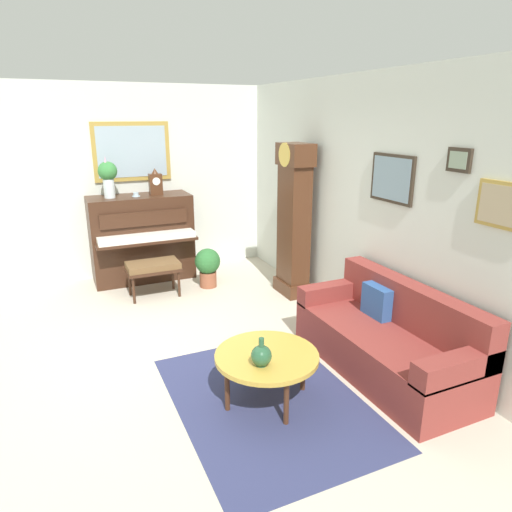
{
  "coord_description": "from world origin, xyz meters",
  "views": [
    {
      "loc": [
        4.37,
        -0.8,
        2.36
      ],
      "look_at": [
        -0.07,
        1.21,
        0.85
      ],
      "focal_mm": 32.11,
      "sensor_mm": 36.0,
      "label": 1
    }
  ],
  "objects_px": {
    "grandfather_clock": "(294,225)",
    "flower_vase": "(108,175)",
    "couch": "(387,340)",
    "green_jug": "(261,355)",
    "piano_bench": "(153,267)",
    "coffee_table": "(267,357)",
    "mantel_clock": "(155,183)",
    "teacup": "(136,195)",
    "potted_plant": "(208,265)",
    "piano": "(142,238)"
  },
  "relations": [
    {
      "from": "mantel_clock",
      "to": "piano",
      "type": "bearing_deg",
      "value": -90.67
    },
    {
      "from": "piano_bench",
      "to": "flower_vase",
      "type": "height_order",
      "value": "flower_vase"
    },
    {
      "from": "couch",
      "to": "piano_bench",
      "type": "bearing_deg",
      "value": -149.83
    },
    {
      "from": "coffee_table",
      "to": "couch",
      "type": "bearing_deg",
      "value": 88.88
    },
    {
      "from": "couch",
      "to": "green_jug",
      "type": "height_order",
      "value": "couch"
    },
    {
      "from": "piano_bench",
      "to": "coffee_table",
      "type": "relative_size",
      "value": 0.8
    },
    {
      "from": "flower_vase",
      "to": "coffee_table",
      "type": "bearing_deg",
      "value": 11.91
    },
    {
      "from": "coffee_table",
      "to": "green_jug",
      "type": "distance_m",
      "value": 0.22
    },
    {
      "from": "grandfather_clock",
      "to": "potted_plant",
      "type": "relative_size",
      "value": 3.62
    },
    {
      "from": "mantel_clock",
      "to": "flower_vase",
      "type": "relative_size",
      "value": 0.66
    },
    {
      "from": "coffee_table",
      "to": "mantel_clock",
      "type": "distance_m",
      "value": 3.67
    },
    {
      "from": "piano_bench",
      "to": "grandfather_clock",
      "type": "bearing_deg",
      "value": 69.32
    },
    {
      "from": "green_jug",
      "to": "teacup",
      "type": "bearing_deg",
      "value": -175.67
    },
    {
      "from": "mantel_clock",
      "to": "flower_vase",
      "type": "xyz_separation_m",
      "value": [
        -0.0,
        -0.65,
        0.14
      ]
    },
    {
      "from": "green_jug",
      "to": "potted_plant",
      "type": "distance_m",
      "value": 3.01
    },
    {
      "from": "grandfather_clock",
      "to": "green_jug",
      "type": "height_order",
      "value": "grandfather_clock"
    },
    {
      "from": "green_jug",
      "to": "potted_plant",
      "type": "bearing_deg",
      "value": 169.74
    },
    {
      "from": "teacup",
      "to": "green_jug",
      "type": "relative_size",
      "value": 0.48
    },
    {
      "from": "mantel_clock",
      "to": "green_jug",
      "type": "relative_size",
      "value": 1.58
    },
    {
      "from": "piano",
      "to": "coffee_table",
      "type": "relative_size",
      "value": 1.64
    },
    {
      "from": "coffee_table",
      "to": "green_jug",
      "type": "relative_size",
      "value": 3.67
    },
    {
      "from": "green_jug",
      "to": "couch",
      "type": "bearing_deg",
      "value": 94.88
    },
    {
      "from": "piano",
      "to": "mantel_clock",
      "type": "bearing_deg",
      "value": 89.33
    },
    {
      "from": "mantel_clock",
      "to": "teacup",
      "type": "height_order",
      "value": "mantel_clock"
    },
    {
      "from": "teacup",
      "to": "coffee_table",
      "type": "bearing_deg",
      "value": 6.41
    },
    {
      "from": "flower_vase",
      "to": "potted_plant",
      "type": "height_order",
      "value": "flower_vase"
    },
    {
      "from": "couch",
      "to": "flower_vase",
      "type": "xyz_separation_m",
      "value": [
        -3.55,
        -2.01,
        1.25
      ]
    },
    {
      "from": "flower_vase",
      "to": "teacup",
      "type": "bearing_deg",
      "value": 83.62
    },
    {
      "from": "couch",
      "to": "coffee_table",
      "type": "height_order",
      "value": "couch"
    },
    {
      "from": "coffee_table",
      "to": "teacup",
      "type": "bearing_deg",
      "value": -173.59
    },
    {
      "from": "piano",
      "to": "teacup",
      "type": "distance_m",
      "value": 0.65
    },
    {
      "from": "couch",
      "to": "green_jug",
      "type": "xyz_separation_m",
      "value": [
        0.12,
        -1.38,
        0.21
      ]
    },
    {
      "from": "teacup",
      "to": "piano_bench",
      "type": "bearing_deg",
      "value": 2.42
    },
    {
      "from": "piano_bench",
      "to": "teacup",
      "type": "bearing_deg",
      "value": -177.58
    },
    {
      "from": "grandfather_clock",
      "to": "potted_plant",
      "type": "xyz_separation_m",
      "value": [
        -0.71,
        -0.98,
        -0.64
      ]
    },
    {
      "from": "piano_bench",
      "to": "grandfather_clock",
      "type": "height_order",
      "value": "grandfather_clock"
    },
    {
      "from": "grandfather_clock",
      "to": "green_jug",
      "type": "distance_m",
      "value": 2.74
    },
    {
      "from": "piano_bench",
      "to": "grandfather_clock",
      "type": "distance_m",
      "value": 1.96
    },
    {
      "from": "piano_bench",
      "to": "flower_vase",
      "type": "bearing_deg",
      "value": -153.15
    },
    {
      "from": "piano_bench",
      "to": "couch",
      "type": "xyz_separation_m",
      "value": [
        2.79,
        1.62,
        -0.09
      ]
    },
    {
      "from": "flower_vase",
      "to": "green_jug",
      "type": "relative_size",
      "value": 2.42
    },
    {
      "from": "couch",
      "to": "potted_plant",
      "type": "distance_m",
      "value": 2.96
    },
    {
      "from": "piano",
      "to": "potted_plant",
      "type": "relative_size",
      "value": 2.57
    },
    {
      "from": "coffee_table",
      "to": "teacup",
      "type": "relative_size",
      "value": 7.59
    },
    {
      "from": "green_jug",
      "to": "piano_bench",
      "type": "bearing_deg",
      "value": -175.2
    },
    {
      "from": "coffee_table",
      "to": "potted_plant",
      "type": "distance_m",
      "value": 2.84
    },
    {
      "from": "grandfather_clock",
      "to": "mantel_clock",
      "type": "height_order",
      "value": "grandfather_clock"
    },
    {
      "from": "grandfather_clock",
      "to": "flower_vase",
      "type": "xyz_separation_m",
      "value": [
        -1.42,
        -2.14,
        0.6
      ]
    },
    {
      "from": "coffee_table",
      "to": "potted_plant",
      "type": "xyz_separation_m",
      "value": [
        -2.81,
        0.42,
        -0.09
      ]
    },
    {
      "from": "teacup",
      "to": "green_jug",
      "type": "distance_m",
      "value": 3.71
    }
  ]
}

